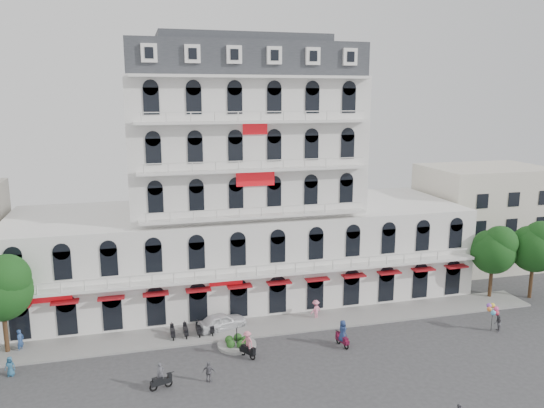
{
  "coord_description": "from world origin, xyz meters",
  "views": [
    {
      "loc": [
        -10.43,
        -33.78,
        20.24
      ],
      "look_at": [
        1.04,
        10.0,
        10.97
      ],
      "focal_mm": 35.0,
      "sensor_mm": 36.0,
      "label": 1
    }
  ],
  "objects": [
    {
      "name": "ground",
      "position": [
        0.0,
        0.0,
        0.0
      ],
      "size": [
        120.0,
        120.0,
        0.0
      ],
      "primitive_type": "plane",
      "color": "#38383A",
      "rests_on": "ground"
    },
    {
      "name": "sidewalk",
      "position": [
        0.0,
        9.0,
        0.08
      ],
      "size": [
        53.0,
        4.0,
        0.16
      ],
      "primitive_type": "cube",
      "color": "gray",
      "rests_on": "ground"
    },
    {
      "name": "main_building",
      "position": [
        0.0,
        18.0,
        9.96
      ],
      "size": [
        45.0,
        15.0,
        25.8
      ],
      "color": "silver",
      "rests_on": "ground"
    },
    {
      "name": "flank_building_east",
      "position": [
        30.0,
        20.0,
        6.0
      ],
      "size": [
        14.0,
        10.0,
        12.0
      ],
      "primitive_type": "cube",
      "color": "beige",
      "rests_on": "ground"
    },
    {
      "name": "traffic_island",
      "position": [
        -3.0,
        6.0,
        0.26
      ],
      "size": [
        3.2,
        3.2,
        1.6
      ],
      "color": "gray",
      "rests_on": "ground"
    },
    {
      "name": "parked_scooter_row",
      "position": [
        -6.35,
        8.8,
        0.0
      ],
      "size": [
        4.4,
        1.8,
        1.1
      ],
      "primitive_type": null,
      "color": "black",
      "rests_on": "ground"
    },
    {
      "name": "tree_west_inner",
      "position": [
        -20.95,
        9.48,
        5.68
      ],
      "size": [
        4.76,
        4.76,
        8.25
      ],
      "color": "#382314",
      "rests_on": "ground"
    },
    {
      "name": "tree_east_inner",
      "position": [
        24.05,
        9.98,
        5.21
      ],
      "size": [
        4.4,
        4.37,
        7.57
      ],
      "color": "#382314",
      "rests_on": "ground"
    },
    {
      "name": "tree_east_outer",
      "position": [
        28.05,
        8.98,
        5.55
      ],
      "size": [
        4.65,
        4.65,
        8.05
      ],
      "color": "#382314",
      "rests_on": "ground"
    },
    {
      "name": "parked_car",
      "position": [
        -3.67,
        9.5,
        0.75
      ],
      "size": [
        4.76,
        3.05,
        1.51
      ],
      "primitive_type": "imported",
      "rotation": [
        0.0,
        0.0,
        1.88
      ],
      "color": "white",
      "rests_on": "ground"
    },
    {
      "name": "rider_west",
      "position": [
        -9.38,
        0.98,
        0.86
      ],
      "size": [
        1.67,
        0.75,
        1.99
      ],
      "rotation": [
        0.0,
        0.0,
        0.28
      ],
      "color": "black",
      "rests_on": "ground"
    },
    {
      "name": "rider_east",
      "position": [
        5.4,
        3.8,
        1.16
      ],
      "size": [
        0.77,
        1.68,
        2.29
      ],
      "rotation": [
        0.0,
        0.0,
        1.81
      ],
      "color": "maroon",
      "rests_on": "ground"
    },
    {
      "name": "rider_center",
      "position": [
        -2.55,
        3.92,
        1.18
      ],
      "size": [
        1.16,
        1.5,
        2.23
      ],
      "rotation": [
        0.0,
        0.0,
        5.27
      ],
      "color": "black",
      "rests_on": "ground"
    },
    {
      "name": "pedestrian_left",
      "position": [
        -20.0,
        5.6,
        0.75
      ],
      "size": [
        0.79,
        0.56,
        1.5
      ],
      "primitive_type": "imported",
      "rotation": [
        0.0,
        0.0,
        -0.12
      ],
      "color": "#2A5C7F",
      "rests_on": "ground"
    },
    {
      "name": "pedestrian_mid",
      "position": [
        -6.0,
        1.07,
        0.78
      ],
      "size": [
        0.98,
        0.62,
        1.56
      ],
      "primitive_type": "imported",
      "rotation": [
        0.0,
        0.0,
        2.86
      ],
      "color": "slate",
      "rests_on": "ground"
    },
    {
      "name": "pedestrian_right",
      "position": [
        5.07,
        9.5,
        0.92
      ],
      "size": [
        1.36,
        1.13,
        1.84
      ],
      "primitive_type": "imported",
      "rotation": [
        0.0,
        0.0,
        3.59
      ],
      "color": "pink",
      "rests_on": "ground"
    },
    {
      "name": "pedestrian_far",
      "position": [
        -20.0,
        9.5,
        0.95
      ],
      "size": [
        0.72,
        0.82,
        1.9
      ],
      "primitive_type": "imported",
      "rotation": [
        0.0,
        0.0,
        1.09
      ],
      "color": "#2B4A83",
      "rests_on": "ground"
    },
    {
      "name": "balloon_vendor",
      "position": [
        19.41,
        3.1,
        1.31
      ],
      "size": [
        1.4,
        1.29,
        2.45
      ],
      "color": "#504F56",
      "rests_on": "ground"
    }
  ]
}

